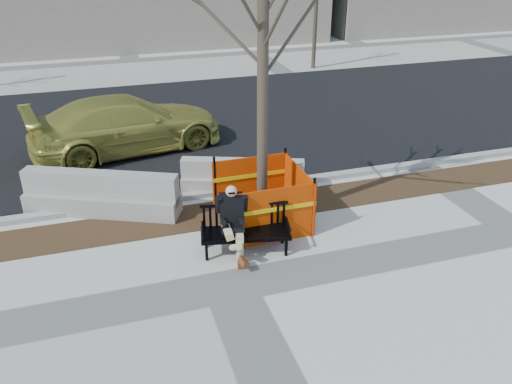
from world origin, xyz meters
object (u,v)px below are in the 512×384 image
tree_fence (262,222)px  jersey_barrier_right (243,191)px  bench (246,251)px  seated_man (233,251)px  sedan (130,150)px  jersey_barrier_left (104,212)px

tree_fence → jersey_barrier_right: bearing=89.2°
bench → jersey_barrier_right: (0.67, 2.54, 0.00)m
seated_man → sedan: 6.13m
seated_man → jersey_barrier_left: size_ratio=0.41×
tree_fence → sedan: size_ratio=1.22×
bench → seated_man: bearing=169.3°
jersey_barrier_left → jersey_barrier_right: (3.25, 0.09, 0.00)m
tree_fence → jersey_barrier_right: (0.02, 1.57, 0.00)m
bench → seated_man: (-0.23, 0.09, 0.00)m
seated_man → jersey_barrier_right: (0.91, 2.45, 0.00)m
tree_fence → jersey_barrier_left: tree_fence is taller
bench → sedan: bearing=116.9°
jersey_barrier_left → jersey_barrier_right: size_ratio=1.18×
tree_fence → jersey_barrier_left: bearing=155.3°
jersey_barrier_left → jersey_barrier_right: 3.25m
jersey_barrier_left → jersey_barrier_right: jersey_barrier_left is taller
sedan → jersey_barrier_right: size_ratio=1.84×
jersey_barrier_right → jersey_barrier_left: bearing=-158.0°
sedan → jersey_barrier_right: sedan is taller
bench → seated_man: 0.25m
sedan → jersey_barrier_left: 3.71m
tree_fence → jersey_barrier_left: size_ratio=1.90×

